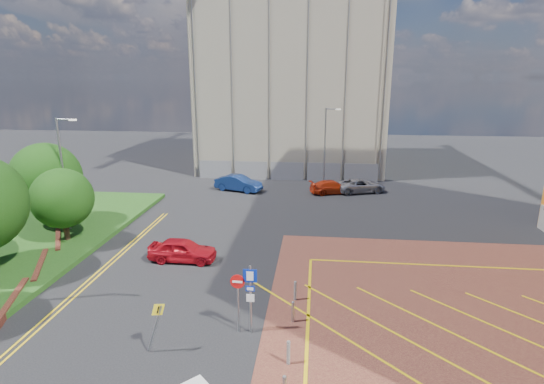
% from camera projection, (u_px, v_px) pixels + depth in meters
% --- Properties ---
extents(ground, '(140.00, 140.00, 0.00)m').
position_uv_depth(ground, '(236.00, 345.00, 17.90)').
color(ground, black).
rests_on(ground, ground).
extents(retaining_wall, '(6.06, 20.33, 0.40)m').
position_uv_depth(retaining_wall, '(8.00, 302.00, 20.97)').
color(retaining_wall, brown).
rests_on(retaining_wall, ground).
extents(tree_c, '(4.00, 4.00, 4.90)m').
position_uv_depth(tree_c, '(62.00, 198.00, 28.04)').
color(tree_c, '#3D2B1C').
rests_on(tree_c, grass_bed).
extents(tree_d, '(5.00, 5.00, 6.08)m').
position_uv_depth(tree_d, '(46.00, 177.00, 31.05)').
color(tree_d, '#3D2B1C').
rests_on(tree_d, grass_bed).
extents(lamp_left_far, '(1.53, 0.16, 8.00)m').
position_uv_depth(lamp_left_far, '(64.00, 170.00, 29.67)').
color(lamp_left_far, '#9EA0A8').
rests_on(lamp_left_far, grass_bed).
extents(lamp_back, '(1.53, 0.16, 8.00)m').
position_uv_depth(lamp_back, '(326.00, 144.00, 43.22)').
color(lamp_back, '#9EA0A8').
rests_on(lamp_back, ground).
extents(sign_cluster, '(1.17, 0.12, 3.20)m').
position_uv_depth(sign_cluster, '(246.00, 292.00, 18.30)').
color(sign_cluster, '#9EA0A8').
rests_on(sign_cluster, ground).
extents(warning_sign, '(0.82, 0.43, 2.24)m').
position_uv_depth(warning_sign, '(156.00, 322.00, 17.03)').
color(warning_sign, '#9EA0A8').
rests_on(warning_sign, ground).
extents(bollard_row, '(0.14, 11.14, 0.90)m').
position_uv_depth(bollard_row, '(287.00, 365.00, 15.94)').
color(bollard_row, '#9EA0A8').
rests_on(bollard_row, forecourt).
extents(construction_building, '(21.20, 19.20, 22.00)m').
position_uv_depth(construction_building, '(293.00, 77.00, 53.41)').
color(construction_building, '#B4AA93').
rests_on(construction_building, ground).
extents(construction_fence, '(21.60, 0.06, 2.00)m').
position_uv_depth(construction_fence, '(296.00, 171.00, 46.33)').
color(construction_fence, gray).
rests_on(construction_fence, ground).
extents(car_red_left, '(4.15, 1.70, 1.41)m').
position_uv_depth(car_red_left, '(183.00, 250.00, 25.97)').
color(car_red_left, red).
rests_on(car_red_left, ground).
extents(car_blue_back, '(4.99, 3.01, 1.55)m').
position_uv_depth(car_blue_back, '(238.00, 183.00, 42.07)').
color(car_blue_back, navy).
rests_on(car_blue_back, ground).
extents(car_red_back, '(4.72, 3.00, 1.27)m').
position_uv_depth(car_red_back, '(332.00, 187.00, 41.15)').
color(car_red_back, red).
rests_on(car_red_back, ground).
extents(car_silver_back, '(5.27, 3.64, 1.34)m').
position_uv_depth(car_silver_back, '(361.00, 186.00, 41.56)').
color(car_silver_back, '#99989E').
rests_on(car_silver_back, ground).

